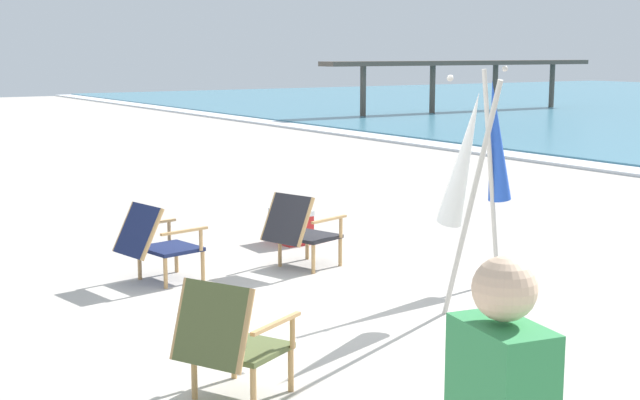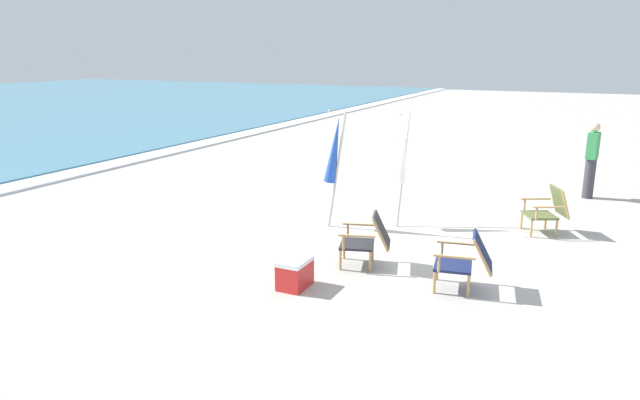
% 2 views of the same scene
% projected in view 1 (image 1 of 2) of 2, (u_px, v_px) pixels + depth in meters
% --- Properties ---
extents(ground_plane, '(80.00, 80.00, 0.00)m').
position_uv_depth(ground_plane, '(323.00, 315.00, 7.66)').
color(ground_plane, '#B2AAA0').
extents(beach_chair_back_right, '(0.69, 0.83, 0.79)m').
position_uv_depth(beach_chair_back_right, '(156.00, 241.00, 8.65)').
color(beach_chair_back_right, '#19234C').
rests_on(beach_chair_back_right, ground).
extents(beach_chair_far_center, '(0.81, 0.85, 0.82)m').
position_uv_depth(beach_chair_far_center, '(229.00, 338.00, 5.68)').
color(beach_chair_far_center, '#515B33').
rests_on(beach_chair_far_center, ground).
extents(beach_chair_front_right, '(0.76, 0.86, 0.80)m').
position_uv_depth(beach_chair_front_right, '(300.00, 229.00, 9.21)').
color(beach_chair_front_right, '#28282D').
rests_on(beach_chair_front_right, ground).
extents(umbrella_furled_white, '(0.68, 0.24, 2.05)m').
position_uv_depth(umbrella_furled_white, '(464.00, 162.00, 7.32)').
color(umbrella_furled_white, '#B7B2A8').
rests_on(umbrella_furled_white, ground).
extents(umbrella_furled_blue, '(0.26, 0.43, 2.11)m').
position_uv_depth(umbrella_furled_blue, '(496.00, 143.00, 8.43)').
color(umbrella_furled_blue, '#B7B2A8').
rests_on(umbrella_furled_blue, ground).
extents(cooler_box, '(0.49, 0.35, 0.40)m').
position_uv_depth(cooler_box, '(291.00, 226.00, 10.54)').
color(cooler_box, red).
rests_on(cooler_box, ground).
extents(pier_distant, '(0.90, 12.07, 1.93)m').
position_uv_depth(pier_distant, '(465.00, 67.00, 32.22)').
color(pier_distant, brown).
rests_on(pier_distant, ground).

